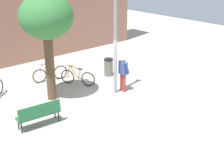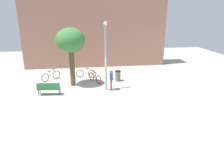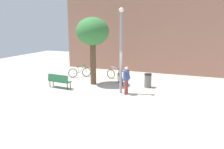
% 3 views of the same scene
% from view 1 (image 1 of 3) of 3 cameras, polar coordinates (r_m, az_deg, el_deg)
% --- Properties ---
extents(ground_plane, '(36.00, 36.00, 0.00)m').
position_cam_1_polar(ground_plane, '(13.60, 1.50, -4.50)').
color(ground_plane, '#A8A399').
extents(lamppost, '(0.28, 0.28, 5.04)m').
position_cam_1_polar(lamppost, '(13.30, 0.63, 7.69)').
color(lamppost, gray).
rests_on(lamppost, ground_plane).
extents(person_by_lamppost, '(0.31, 0.61, 1.67)m').
position_cam_1_polar(person_by_lamppost, '(14.00, 2.07, 0.53)').
color(person_by_lamppost, '#9E3833').
rests_on(person_by_lamppost, ground_plane).
extents(park_bench, '(1.64, 0.63, 0.92)m').
position_cam_1_polar(park_bench, '(11.52, -13.44, -7.00)').
color(park_bench, '#236038').
rests_on(park_bench, ground_plane).
extents(plaza_tree, '(2.21, 2.21, 4.58)m').
position_cam_1_polar(plaza_tree, '(12.80, -12.15, 10.13)').
color(plaza_tree, brown).
rests_on(plaza_tree, ground_plane).
extents(bicycle_orange, '(0.95, 1.59, 0.97)m').
position_cam_1_polar(bicycle_orange, '(15.03, -6.44, -0.51)').
color(bicycle_orange, black).
rests_on(bicycle_orange, ground_plane).
extents(bicycle_silver, '(1.78, 0.41, 0.97)m').
position_cam_1_polar(bicycle_silver, '(15.73, -11.48, 0.18)').
color(bicycle_silver, black).
rests_on(bicycle_silver, ground_plane).
extents(trash_bin, '(0.48, 0.48, 0.93)m').
position_cam_1_polar(trash_bin, '(16.10, -0.66, 1.40)').
color(trash_bin, '#66605B').
rests_on(trash_bin, ground_plane).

